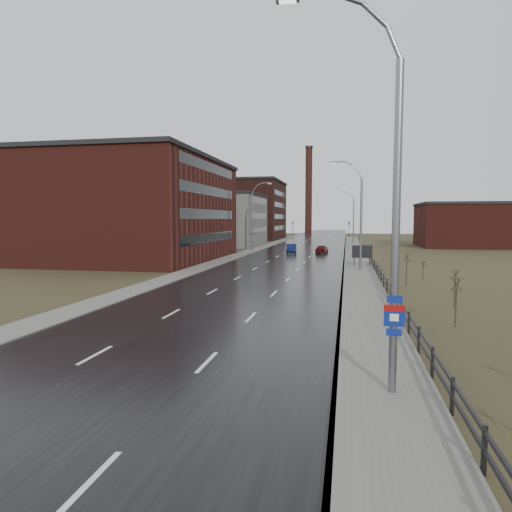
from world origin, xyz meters
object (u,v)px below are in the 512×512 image
at_px(streetlight_main, 385,197).
at_px(car_far, 322,249).
at_px(billboard, 362,252).
at_px(car_near, 291,249).

relative_size(streetlight_main, car_far, 3.05).
distance_m(streetlight_main, billboard, 38.41).
bearing_deg(car_far, car_near, 15.47).
bearing_deg(streetlight_main, car_near, 99.56).
relative_size(billboard, car_far, 0.62).
xyz_separation_m(billboard, car_far, (-5.47, 18.92, -1.00)).
bearing_deg(car_near, car_far, 2.84).
height_order(streetlight_main, billboard, streetlight_main).
distance_m(billboard, car_near, 20.79).
bearing_deg(car_near, streetlight_main, -87.02).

